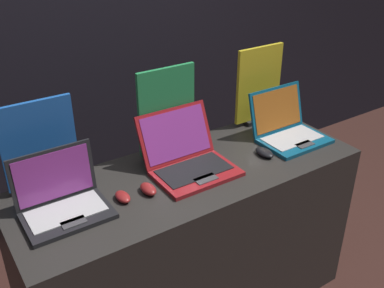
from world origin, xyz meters
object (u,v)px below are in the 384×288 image
Objects in this scene: mouse_front at (123,197)px; laptop_back at (287,128)px; mouse_middle at (148,189)px; mouse_back at (264,153)px; promo_stand_middle at (167,114)px; promo_stand_front at (40,148)px; laptop_front at (62,200)px; promo_stand_back at (259,87)px; laptop_middle at (188,158)px.

mouse_front is 0.27× the size of laptop_back.
mouse_middle reaches higher than mouse_back.
promo_stand_front is at bearing 176.43° from promo_stand_middle.
mouse_middle is (0.36, -0.07, -0.04)m from laptop_front.
promo_stand_back reaches higher than mouse_front.
mouse_back is 0.26× the size of promo_stand_back.
promo_stand_front is 1.08m from mouse_back.
laptop_back is at bearing 18.51° from mouse_back.
promo_stand_back is (0.00, 0.25, 0.15)m from laptop_back.
mouse_middle is 0.95m from promo_stand_back.
laptop_front is 0.98× the size of laptop_back.
mouse_front is (0.24, -0.06, -0.04)m from laptop_front.
promo_stand_middle is 1.28× the size of laptop_back.
laptop_back is 0.25m from mouse_back.
promo_stand_back is at bearing 90.00° from laptop_back.
mouse_back is at bearing -3.04° from mouse_front.
laptop_back is (1.00, 0.04, 0.04)m from mouse_front.
mouse_middle reaches higher than mouse_front.
mouse_back is (0.65, -0.03, -0.00)m from mouse_middle.
promo_stand_middle reaches higher than promo_stand_back.
laptop_back is at bearing 3.00° from mouse_middle.
laptop_middle is (0.62, 0.00, 0.00)m from laptop_front.
laptop_front is 0.78× the size of promo_stand_back.
promo_stand_front is 3.57× the size of mouse_back.
mouse_middle is at bearing -134.31° from promo_stand_middle.
mouse_back is (1.02, -0.33, -0.18)m from promo_stand_front.
mouse_middle is (0.12, -0.01, 0.00)m from mouse_front.
laptop_back reaches higher than mouse_middle.
mouse_middle is at bearing -177.00° from laptop_back.
promo_stand_back is at bearing 19.97° from laptop_middle.
promo_stand_front reaches higher than mouse_middle.
promo_stand_front is 0.67m from laptop_middle.
mouse_middle is at bearing -11.16° from laptop_front.
mouse_middle is at bearing -5.18° from mouse_front.
mouse_middle is (-0.26, -0.07, -0.04)m from laptop_middle.
laptop_middle is (0.38, 0.06, 0.04)m from mouse_front.
promo_stand_middle is (0.62, 0.19, 0.16)m from laptop_front.
laptop_front is 3.60× the size of mouse_front.
mouse_front is 1.00m from laptop_back.
promo_stand_front is at bearing 90.00° from laptop_front.
mouse_middle is 0.66m from mouse_back.
mouse_front is at bearing 174.82° from mouse_middle.
mouse_back is at bearing -36.69° from promo_stand_middle.
promo_stand_middle is at bearing -3.57° from promo_stand_front.
laptop_middle is at bearing -20.35° from promo_stand_front.
promo_stand_front reaches higher than laptop_middle.
laptop_back is 0.79× the size of promo_stand_back.
promo_stand_middle is (0.38, 0.25, 0.20)m from mouse_front.
laptop_front is at bearing 174.29° from mouse_back.
promo_stand_front reaches higher than mouse_front.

